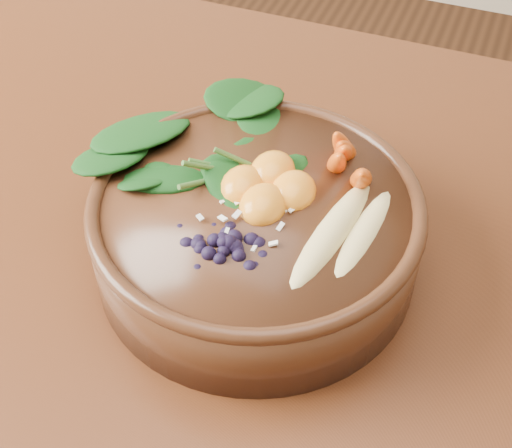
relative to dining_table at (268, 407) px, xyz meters
The scene contains 8 objects.
dining_table is the anchor object (origin of this frame).
stoneware_bowl 0.15m from the dining_table, 118.67° to the left, with size 0.25×0.25×0.07m, color #4E2915.
kale_heap 0.23m from the dining_table, 119.20° to the left, with size 0.17×0.15×0.04m, color #134014, non-canonical shape.
carrot_cluster 0.24m from the dining_table, 83.36° to the left, with size 0.05×0.05×0.07m, color #DA5415, non-canonical shape.
banana_halves 0.19m from the dining_table, 61.59° to the left, with size 0.06×0.14×0.02m.
mandarin_cluster 0.20m from the dining_table, 112.04° to the left, with size 0.07×0.08×0.03m, color orange, non-canonical shape.
blueberry_pile 0.18m from the dining_table, 157.54° to the left, with size 0.12×0.09×0.04m, color black, non-canonical shape.
coconut_flakes 0.18m from the dining_table, 126.46° to the left, with size 0.08×0.06×0.01m, color white, non-canonical shape.
Camera 1 is at (0.10, -0.29, 1.19)m, focal length 50.00 mm.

